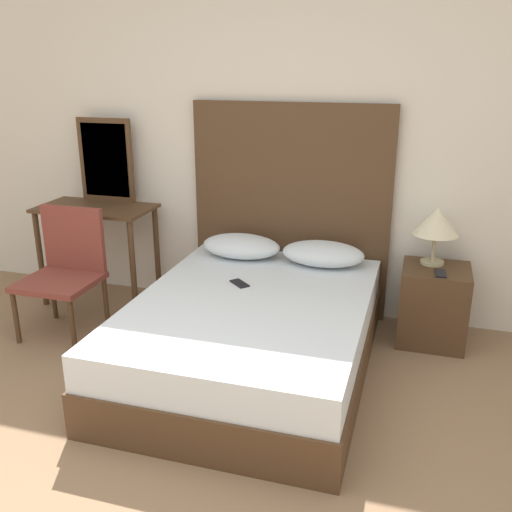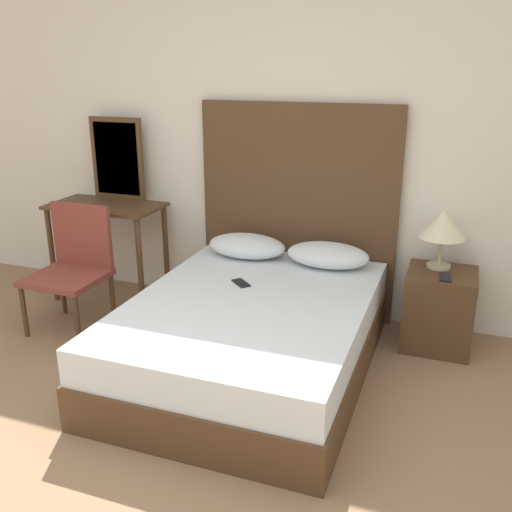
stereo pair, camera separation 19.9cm
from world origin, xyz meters
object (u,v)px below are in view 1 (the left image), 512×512
at_px(table_lamp, 436,222).
at_px(vanity_desk, 97,226).
at_px(phone_on_bed, 240,283).
at_px(bed, 252,335).
at_px(nightstand, 433,305).
at_px(chair, 66,265).
at_px(phone_on_nightstand, 441,273).

bearing_deg(table_lamp, vanity_desk, -177.17).
bearing_deg(phone_on_bed, table_lamp, 26.76).
distance_m(bed, nightstand, 1.32).
relative_size(table_lamp, chair, 0.45).
xyz_separation_m(phone_on_bed, vanity_desk, (-1.34, 0.48, 0.15)).
distance_m(phone_on_bed, phone_on_nightstand, 1.33).
bearing_deg(nightstand, phone_on_bed, -157.21).
distance_m(phone_on_nightstand, chair, 2.59).
bearing_deg(vanity_desk, phone_on_nightstand, -1.54).
xyz_separation_m(phone_on_bed, phone_on_nightstand, (1.26, 0.41, 0.06)).
bearing_deg(table_lamp, phone_on_nightstand, -74.21).
relative_size(bed, vanity_desk, 2.17).
xyz_separation_m(phone_on_nightstand, chair, (-2.56, -0.44, -0.05)).
bearing_deg(phone_on_nightstand, bed, -150.49).
distance_m(nightstand, vanity_desk, 2.61).
xyz_separation_m(table_lamp, phone_on_nightstand, (0.06, -0.20, -0.29)).
height_order(phone_on_bed, vanity_desk, vanity_desk).
height_order(table_lamp, chair, table_lamp).
distance_m(phone_on_bed, nightstand, 1.36).
distance_m(table_lamp, vanity_desk, 2.56).
bearing_deg(table_lamp, bed, -141.99).
height_order(bed, table_lamp, table_lamp).
height_order(table_lamp, phone_on_nightstand, table_lamp).
xyz_separation_m(bed, chair, (-1.44, 0.18, 0.25)).
bearing_deg(vanity_desk, chair, -84.65).
height_order(nightstand, chair, chair).
relative_size(phone_on_nightstand, vanity_desk, 0.17).
xyz_separation_m(bed, phone_on_bed, (-0.15, 0.22, 0.25)).
distance_m(vanity_desk, chair, 0.54).
height_order(phone_on_nightstand, vanity_desk, vanity_desk).
bearing_deg(bed, phone_on_nightstand, 29.51).
bearing_deg(nightstand, vanity_desk, -179.14).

